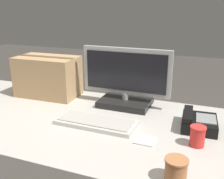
% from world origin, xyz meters
% --- Properties ---
extents(office_desk, '(1.80, 0.90, 0.73)m').
position_xyz_m(office_desk, '(0.00, 0.00, 0.36)').
color(office_desk, beige).
rests_on(office_desk, ground_plane).
extents(monitor, '(0.56, 0.25, 0.36)m').
position_xyz_m(monitor, '(0.26, 0.29, 0.87)').
color(monitor, black).
rests_on(monitor, office_desk).
extents(keyboard, '(0.43, 0.18, 0.03)m').
position_xyz_m(keyboard, '(0.20, -0.04, 0.74)').
color(keyboard, beige).
rests_on(keyboard, office_desk).
extents(desk_phone, '(0.18, 0.22, 0.08)m').
position_xyz_m(desk_phone, '(0.71, 0.11, 0.76)').
color(desk_phone, black).
rests_on(desk_phone, office_desk).
extents(paper_cup_left, '(0.09, 0.09, 0.09)m').
position_xyz_m(paper_cup_left, '(0.66, -0.36, 0.77)').
color(paper_cup_left, '#BC7547').
rests_on(paper_cup_left, office_desk).
extents(paper_cup_right, '(0.07, 0.07, 0.09)m').
position_xyz_m(paper_cup_right, '(0.72, -0.07, 0.77)').
color(paper_cup_right, red).
rests_on(paper_cup_right, office_desk).
extents(cardboard_box, '(0.42, 0.25, 0.28)m').
position_xyz_m(cardboard_box, '(-0.30, 0.28, 0.86)').
color(cardboard_box, tan).
rests_on(cardboard_box, office_desk).
extents(sticky_note_pad, '(0.09, 0.09, 0.01)m').
position_xyz_m(sticky_note_pad, '(0.49, -0.12, 0.73)').
color(sticky_note_pad, silver).
rests_on(sticky_note_pad, office_desk).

